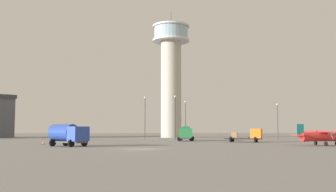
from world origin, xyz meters
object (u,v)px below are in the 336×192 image
light_post_west (175,114)px  light_post_east (278,118)px  truck_flatbed_orange (249,136)px  airplane_red (321,136)px  truck_fuel_tanker_blue (68,134)px  traffic_cone_near_left (43,142)px  light_post_north (185,116)px  light_post_centre (145,114)px  truck_fuel_tanker_green (186,133)px  control_tower (171,70)px

light_post_west → light_post_east: 26.56m
truck_flatbed_orange → light_post_east: light_post_east is taller
airplane_red → light_post_east: 42.57m
airplane_red → truck_fuel_tanker_blue: size_ratio=1.72×
light_post_west → traffic_cone_near_left: bearing=-127.1°
light_post_north → traffic_cone_near_left: light_post_north is taller
light_post_east → light_post_centre: size_ratio=0.87×
truck_fuel_tanker_green → light_post_east: size_ratio=0.78×
airplane_red → light_post_east: (7.74, 41.68, 3.80)m
light_post_east → truck_fuel_tanker_blue: bearing=-136.0°
truck_flatbed_orange → truck_fuel_tanker_green: size_ratio=1.04×
light_post_north → light_post_west: bearing=-118.1°
truck_fuel_tanker_blue → light_post_east: (43.39, 41.85, 3.54)m
truck_fuel_tanker_blue → light_post_west: light_post_west is taller
light_post_centre → truck_flatbed_orange: bearing=-51.1°
truck_flatbed_orange → truck_fuel_tanker_blue: bearing=-128.8°
light_post_west → light_post_north: size_ratio=1.09×
truck_fuel_tanker_blue → truck_fuel_tanker_green: 30.58m
truck_fuel_tanker_blue → light_post_centre: light_post_centre is taller
airplane_red → traffic_cone_near_left: bearing=158.2°
light_post_west → light_post_centre: 7.53m
light_post_east → light_post_centre: 33.22m
truck_fuel_tanker_green → light_post_north: (1.60, 17.83, 3.85)m
truck_flatbed_orange → control_tower: bearing=128.4°
truck_flatbed_orange → truck_fuel_tanker_green: truck_fuel_tanker_green is taller
light_post_east → light_post_north: 23.12m
truck_fuel_tanker_green → light_post_north: light_post_north is taller
airplane_red → truck_fuel_tanker_blue: airplane_red is taller
truck_flatbed_orange → light_post_west: (-11.89, 20.98, 4.77)m
airplane_red → truck_flatbed_orange: (-6.40, 15.45, -0.23)m
truck_fuel_tanker_blue → light_post_west: 40.74m
light_post_west → light_post_north: 6.19m
light_post_west → traffic_cone_near_left: 37.62m
truck_fuel_tanker_blue → truck_fuel_tanker_green: (18.68, 24.22, -0.02)m
truck_fuel_tanker_blue → light_post_centre: size_ratio=0.60×
light_post_centre → airplane_red: bearing=-57.0°
control_tower → light_post_east: control_tower is taller
control_tower → traffic_cone_near_left: control_tower is taller
light_post_west → light_post_north: (2.91, 5.45, -0.45)m
control_tower → airplane_red: (17.98, -57.76, -17.96)m
airplane_red → light_post_west: light_post_west is taller
control_tower → light_post_centre: size_ratio=3.60×
light_post_north → light_post_centre: size_ratio=0.92×
truck_fuel_tanker_blue → light_post_centre: (10.29, 39.16, 4.26)m
truck_flatbed_orange → light_post_west: 24.58m
airplane_red → light_post_east: light_post_east is taller
light_post_centre → light_post_west: bearing=-19.9°
truck_flatbed_orange → light_post_centre: 30.60m
light_post_west → traffic_cone_near_left: light_post_west is taller
light_post_west → light_post_centre: size_ratio=1.01×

